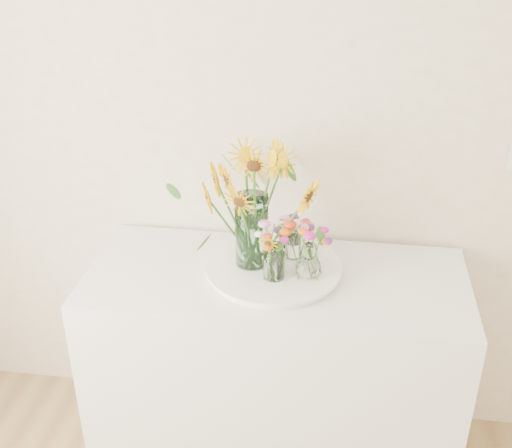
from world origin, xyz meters
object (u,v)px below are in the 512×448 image
small_vase_a (274,262)px  small_vase_c (293,246)px  mason_jar (252,231)px  small_vase_b (309,260)px  tray (274,269)px  counter (274,371)px

small_vase_a → small_vase_c: (0.05, 0.15, -0.01)m
mason_jar → small_vase_b: mason_jar is taller
tray → mason_jar: (-0.08, 0.01, 0.15)m
mason_jar → small_vase_a: mason_jar is taller
counter → small_vase_a: small_vase_a is taller
small_vase_b → small_vase_c: size_ratio=1.29×
small_vase_a → small_vase_b: (0.12, 0.03, 0.00)m
tray → small_vase_a: small_vase_a is taller
small_vase_b → small_vase_c: bearing=118.8°
counter → tray: bearing=116.3°
tray → mason_jar: 0.17m
small_vase_c → small_vase_b: bearing=-61.2°
counter → small_vase_b: size_ratio=10.58×
small_vase_b → tray: bearing=159.5°
counter → mason_jar: mason_jar is taller
mason_jar → small_vase_c: bearing=25.1°
counter → mason_jar: size_ratio=5.03×
mason_jar → small_vase_b: bearing=-14.2°
tray → small_vase_a: bearing=-82.8°
counter → small_vase_a: bearing=-91.8°
mason_jar → small_vase_b: 0.23m
small_vase_c → counter: bearing=-117.7°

